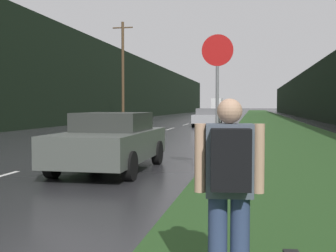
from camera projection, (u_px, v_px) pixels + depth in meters
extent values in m
cube|color=#26471E|center=(271.00, 122.00, 40.75)|extent=(6.00, 240.00, 0.02)
cube|color=silver|center=(99.00, 149.00, 15.67)|extent=(0.12, 3.00, 0.01)
cube|color=silver|center=(145.00, 136.00, 22.53)|extent=(0.12, 3.00, 0.01)
cube|color=silver|center=(170.00, 129.00, 29.38)|extent=(0.12, 3.00, 0.01)
cube|color=silver|center=(186.00, 124.00, 36.24)|extent=(0.12, 3.00, 0.01)
cube|color=black|center=(125.00, 86.00, 53.82)|extent=(2.00, 140.00, 8.19)
cube|color=black|center=(320.00, 93.00, 49.21)|extent=(2.00, 140.00, 6.26)
cylinder|color=#4C3823|center=(123.00, 73.00, 36.82)|extent=(0.24, 0.24, 8.92)
cube|color=#4C3823|center=(123.00, 28.00, 36.63)|extent=(1.80, 0.10, 0.10)
cylinder|color=slate|center=(217.00, 122.00, 9.36)|extent=(0.07, 0.07, 2.48)
cylinder|color=#B71414|center=(217.00, 50.00, 9.28)|extent=(0.70, 0.02, 0.70)
cylinder|color=navy|center=(218.00, 246.00, 3.53)|extent=(0.16, 0.16, 0.84)
cylinder|color=navy|center=(240.00, 247.00, 3.51)|extent=(0.16, 0.16, 0.84)
cube|color=#4C5666|center=(229.00, 160.00, 3.49)|extent=(0.41, 0.26, 0.61)
sphere|color=tan|center=(230.00, 111.00, 3.47)|extent=(0.21, 0.21, 0.21)
cylinder|color=tan|center=(200.00, 158.00, 3.51)|extent=(0.09, 0.09, 0.57)
cylinder|color=tan|center=(259.00, 159.00, 3.46)|extent=(0.09, 0.09, 0.57)
cube|color=black|center=(231.00, 160.00, 3.29)|extent=(0.33, 0.21, 0.49)
cube|color=#4C514C|center=(110.00, 145.00, 10.40)|extent=(1.87, 4.25, 0.69)
cube|color=#2D302D|center=(113.00, 122.00, 10.58)|extent=(1.59, 1.91, 0.45)
cylinder|color=black|center=(130.00, 166.00, 8.95)|extent=(0.20, 0.64, 0.64)
cylinder|color=black|center=(53.00, 164.00, 9.29)|extent=(0.20, 0.64, 0.64)
cylinder|color=black|center=(157.00, 153.00, 11.53)|extent=(0.20, 0.64, 0.64)
cylinder|color=black|center=(96.00, 151.00, 11.88)|extent=(0.20, 0.64, 0.64)
cube|color=#9E9EA3|center=(207.00, 119.00, 32.83)|extent=(1.94, 4.26, 0.62)
cube|color=#5E5E61|center=(208.00, 112.00, 33.01)|extent=(1.65, 1.92, 0.49)
cylinder|color=black|center=(218.00, 123.00, 31.37)|extent=(0.20, 0.66, 0.66)
cylinder|color=black|center=(193.00, 123.00, 31.73)|extent=(0.20, 0.66, 0.66)
cylinder|color=black|center=(221.00, 122.00, 33.95)|extent=(0.20, 0.66, 0.66)
cylinder|color=black|center=(198.00, 121.00, 34.31)|extent=(0.20, 0.66, 0.66)
cube|color=gray|center=(219.00, 106.00, 98.83)|extent=(2.11, 2.56, 2.16)
cube|color=silver|center=(217.00, 105.00, 94.82)|extent=(2.22, 5.61, 2.89)
cylinder|color=black|center=(214.00, 111.00, 98.84)|extent=(0.28, 0.90, 0.90)
cylinder|color=black|center=(223.00, 111.00, 98.43)|extent=(0.28, 0.90, 0.90)
cylinder|color=black|center=(212.00, 111.00, 93.72)|extent=(0.28, 0.90, 0.90)
cylinder|color=black|center=(221.00, 111.00, 93.30)|extent=(0.28, 0.90, 0.90)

